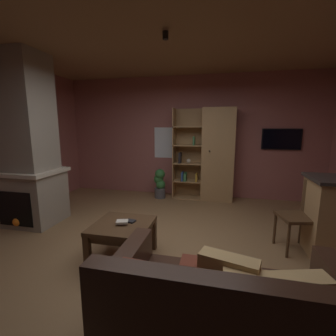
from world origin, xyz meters
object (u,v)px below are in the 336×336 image
at_px(coffee_table, 123,230).
at_px(potted_floor_plant, 160,183).
at_px(stone_fireplace, 27,150).
at_px(leather_couch, 225,318).
at_px(wall_mounted_tv, 281,139).
at_px(table_book_1, 122,222).
at_px(dining_chair, 303,212).
at_px(table_book_0, 131,221).
at_px(bookshelf_cabinet, 214,155).

relative_size(coffee_table, potted_floor_plant, 1.03).
bearing_deg(potted_floor_plant, stone_fireplace, -134.36).
xyz_separation_m(leather_couch, coffee_table, (-1.20, 1.03, 0.06)).
relative_size(leather_couch, wall_mounted_tv, 2.11).
relative_size(leather_couch, potted_floor_plant, 2.47).
bearing_deg(wall_mounted_tv, stone_fireplace, -153.44).
height_order(leather_couch, coffee_table, leather_couch).
distance_m(stone_fireplace, potted_floor_plant, 2.68).
xyz_separation_m(table_book_1, dining_chair, (2.20, 0.72, 0.04)).
xyz_separation_m(table_book_0, wall_mounted_tv, (2.31, 2.83, 0.89)).
xyz_separation_m(bookshelf_cabinet, dining_chair, (1.21, -1.99, -0.46)).
bearing_deg(dining_chair, bookshelf_cabinet, 121.27).
bearing_deg(dining_chair, potted_floor_plant, 142.43).
xyz_separation_m(leather_couch, potted_floor_plant, (-1.39, 3.56, 0.03)).
distance_m(leather_couch, potted_floor_plant, 3.82).
bearing_deg(bookshelf_cabinet, dining_chair, -58.73).
bearing_deg(dining_chair, coffee_table, -162.60).
bearing_deg(leather_couch, bookshelf_cabinet, 93.18).
xyz_separation_m(potted_floor_plant, wall_mounted_tv, (2.58, 0.37, 1.01)).
distance_m(table_book_1, dining_chair, 2.31).
relative_size(coffee_table, dining_chair, 0.75).
distance_m(coffee_table, table_book_0, 0.14).
distance_m(stone_fireplace, table_book_1, 2.23).
bearing_deg(wall_mounted_tv, table_book_1, -129.18).
bearing_deg(stone_fireplace, potted_floor_plant, 45.64).
xyz_separation_m(coffee_table, potted_floor_plant, (-0.19, 2.53, -0.03)).
height_order(potted_floor_plant, wall_mounted_tv, wall_mounted_tv).
relative_size(stone_fireplace, leather_couch, 1.66).
distance_m(table_book_1, potted_floor_plant, 2.57).
bearing_deg(bookshelf_cabinet, coffee_table, -110.33).
bearing_deg(coffee_table, potted_floor_plant, 94.19).
relative_size(potted_floor_plant, wall_mounted_tv, 0.85).
relative_size(table_book_0, potted_floor_plant, 0.17).
relative_size(stone_fireplace, table_book_0, 24.77).
distance_m(bookshelf_cabinet, table_book_1, 2.93).
distance_m(coffee_table, potted_floor_plant, 2.54).
xyz_separation_m(bookshelf_cabinet, coffee_table, (-0.99, -2.68, -0.62)).
relative_size(bookshelf_cabinet, potted_floor_plant, 3.00).
bearing_deg(coffee_table, dining_chair, 17.40).
bearing_deg(table_book_0, bookshelf_cabinet, 70.73).
bearing_deg(wall_mounted_tv, potted_floor_plant, -171.92).
distance_m(bookshelf_cabinet, potted_floor_plant, 1.36).
xyz_separation_m(stone_fireplace, table_book_1, (1.96, -0.75, -0.75)).
xyz_separation_m(stone_fireplace, coffee_table, (1.95, -0.73, -0.87)).
distance_m(leather_couch, wall_mounted_tv, 4.23).
height_order(leather_couch, potted_floor_plant, leather_couch).
xyz_separation_m(bookshelf_cabinet, leather_couch, (0.21, -3.72, -0.68)).
bearing_deg(leather_couch, potted_floor_plant, 111.27).
distance_m(stone_fireplace, coffee_table, 2.25).
distance_m(stone_fireplace, dining_chair, 4.21).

